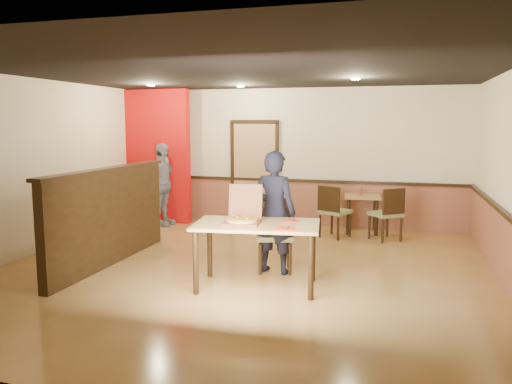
# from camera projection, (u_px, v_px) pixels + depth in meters

# --- Properties ---
(floor) EXTENTS (7.00, 7.00, 0.00)m
(floor) POSITION_uv_depth(u_px,v_px,m) (242.00, 270.00, 7.13)
(floor) COLOR #B48646
(floor) RESTS_ON ground
(ceiling) EXTENTS (7.00, 7.00, 0.00)m
(ceiling) POSITION_uv_depth(u_px,v_px,m) (241.00, 70.00, 6.75)
(ceiling) COLOR black
(ceiling) RESTS_ON wall_back
(wall_back) EXTENTS (7.00, 0.00, 7.00)m
(wall_back) POSITION_uv_depth(u_px,v_px,m) (292.00, 157.00, 10.28)
(wall_back) COLOR beige
(wall_back) RESTS_ON floor
(wall_left) EXTENTS (0.00, 7.00, 7.00)m
(wall_left) POSITION_uv_depth(u_px,v_px,m) (31.00, 167.00, 7.88)
(wall_left) COLOR beige
(wall_left) RESTS_ON floor
(wainscot_back) EXTENTS (7.00, 0.04, 0.90)m
(wainscot_back) POSITION_uv_depth(u_px,v_px,m) (292.00, 203.00, 10.38)
(wainscot_back) COLOR brown
(wainscot_back) RESTS_ON floor
(chair_rail_back) EXTENTS (7.00, 0.06, 0.06)m
(chair_rail_back) POSITION_uv_depth(u_px,v_px,m) (292.00, 180.00, 10.29)
(chair_rail_back) COLOR black
(chair_rail_back) RESTS_ON wall_back
(wainscot_right) EXTENTS (0.04, 7.00, 0.90)m
(wainscot_right) POSITION_uv_depth(u_px,v_px,m) (511.00, 257.00, 6.13)
(wainscot_right) COLOR brown
(wainscot_right) RESTS_ON floor
(chair_rail_right) EXTENTS (0.06, 7.00, 0.06)m
(chair_rail_right) POSITION_uv_depth(u_px,v_px,m) (512.00, 220.00, 6.08)
(chair_rail_right) COLOR black
(chair_rail_right) RESTS_ON wall_right
(back_door) EXTENTS (0.90, 0.06, 2.10)m
(back_door) POSITION_uv_depth(u_px,v_px,m) (255.00, 173.00, 10.50)
(back_door) COLOR tan
(back_door) RESTS_ON wall_back
(booth_partition) EXTENTS (0.20, 3.10, 1.44)m
(booth_partition) POSITION_uv_depth(u_px,v_px,m) (109.00, 215.00, 7.38)
(booth_partition) COLOR black
(booth_partition) RESTS_ON floor
(red_accent_panel) EXTENTS (1.60, 0.20, 2.78)m
(red_accent_panel) POSITION_uv_depth(u_px,v_px,m) (154.00, 156.00, 10.58)
(red_accent_panel) COLOR red
(red_accent_panel) RESTS_ON floor
(spot_a) EXTENTS (0.14, 0.14, 0.02)m
(spot_a) POSITION_uv_depth(u_px,v_px,m) (151.00, 85.00, 9.09)
(spot_a) COLOR beige
(spot_a) RESTS_ON ceiling
(spot_b) EXTENTS (0.14, 0.14, 0.02)m
(spot_b) POSITION_uv_depth(u_px,v_px,m) (241.00, 86.00, 9.35)
(spot_b) COLOR beige
(spot_b) RESTS_ON ceiling
(spot_c) EXTENTS (0.14, 0.14, 0.02)m
(spot_c) POSITION_uv_depth(u_px,v_px,m) (355.00, 79.00, 7.80)
(spot_c) COLOR beige
(spot_c) RESTS_ON ceiling
(main_table) EXTENTS (1.67, 1.09, 0.84)m
(main_table) POSITION_uv_depth(u_px,v_px,m) (257.00, 232.00, 6.30)
(main_table) COLOR tan
(main_table) RESTS_ON floor
(diner_chair) EXTENTS (0.61, 0.61, 1.02)m
(diner_chair) POSITION_uv_depth(u_px,v_px,m) (275.00, 231.00, 7.14)
(diner_chair) COLOR olive
(diner_chair) RESTS_ON floor
(side_chair_left) EXTENTS (0.64, 0.64, 0.97)m
(side_chair_left) POSITION_uv_depth(u_px,v_px,m) (333.00, 209.00, 9.11)
(side_chair_left) COLOR olive
(side_chair_left) RESTS_ON floor
(side_chair_right) EXTENTS (0.67, 0.67, 0.96)m
(side_chair_right) POSITION_uv_depth(u_px,v_px,m) (388.00, 212.00, 8.86)
(side_chair_right) COLOR olive
(side_chair_right) RESTS_ON floor
(side_table) EXTENTS (0.73, 0.73, 0.72)m
(side_table) POSITION_uv_depth(u_px,v_px,m) (362.00, 204.00, 9.57)
(side_table) COLOR tan
(side_table) RESTS_ON floor
(diner) EXTENTS (0.69, 0.51, 1.72)m
(diner) POSITION_uv_depth(u_px,v_px,m) (274.00, 212.00, 6.94)
(diner) COLOR black
(diner) RESTS_ON floor
(passerby) EXTENTS (0.53, 1.04, 1.70)m
(passerby) POSITION_uv_depth(u_px,v_px,m) (162.00, 184.00, 10.18)
(passerby) COLOR gray
(passerby) RESTS_ON floor
(pizza_box) EXTENTS (0.50, 0.57, 0.46)m
(pizza_box) POSITION_uv_depth(u_px,v_px,m) (243.00, 218.00, 6.30)
(pizza_box) COLOR brown
(pizza_box) RESTS_ON main_table
(pizza) EXTENTS (0.46, 0.46, 0.03)m
(pizza) POSITION_uv_depth(u_px,v_px,m) (242.00, 220.00, 6.26)
(pizza) COLOR tan
(pizza) RESTS_ON pizza_box
(napkin_near) EXTENTS (0.27, 0.27, 0.01)m
(napkin_near) POSITION_uv_depth(u_px,v_px,m) (285.00, 228.00, 5.96)
(napkin_near) COLOR red
(napkin_near) RESTS_ON main_table
(napkin_far) EXTENTS (0.20, 0.20, 0.01)m
(napkin_far) POSITION_uv_depth(u_px,v_px,m) (291.00, 221.00, 6.44)
(napkin_far) COLOR red
(napkin_far) RESTS_ON main_table
(condiment) EXTENTS (0.06, 0.06, 0.14)m
(condiment) POSITION_uv_depth(u_px,v_px,m) (360.00, 192.00, 9.51)
(condiment) COLOR #98371B
(condiment) RESTS_ON side_table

